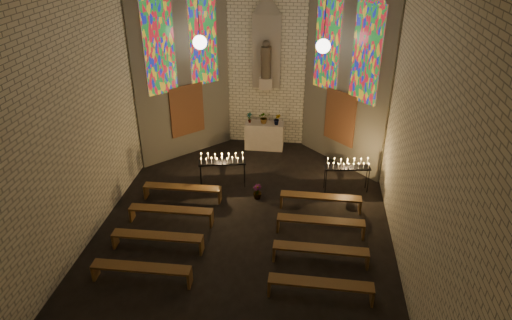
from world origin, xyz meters
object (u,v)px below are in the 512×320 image
at_px(aisle_flower_pot, 257,192).
at_px(votive_stand_right, 348,165).
at_px(altar, 264,136).
at_px(votive_stand_left, 222,160).

relative_size(aisle_flower_pot, votive_stand_right, 0.32).
xyz_separation_m(aisle_flower_pot, votive_stand_right, (2.70, 0.81, 0.65)).
xyz_separation_m(altar, votive_stand_left, (-1.01, -2.90, 0.43)).
relative_size(votive_stand_left, votive_stand_right, 1.05).
xyz_separation_m(votive_stand_left, votive_stand_right, (3.88, 0.22, -0.04)).
height_order(altar, aisle_flower_pot, altar).
relative_size(altar, aisle_flower_pot, 2.99).
height_order(altar, votive_stand_left, votive_stand_left).
bearing_deg(votive_stand_left, votive_stand_right, -8.48).
bearing_deg(aisle_flower_pot, votive_stand_right, 16.79).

